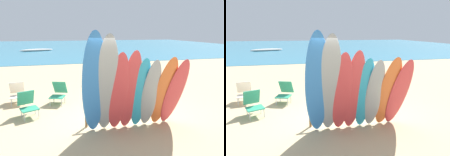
{
  "view_description": "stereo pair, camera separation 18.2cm",
  "coord_description": "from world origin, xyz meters",
  "views": [
    {
      "loc": [
        -1.79,
        -5.24,
        2.65
      ],
      "look_at": [
        0.0,
        1.96,
        0.9
      ],
      "focal_mm": 32.36,
      "sensor_mm": 36.0,
      "label": 1
    },
    {
      "loc": [
        -1.61,
        -5.28,
        2.65
      ],
      "look_at": [
        0.0,
        1.96,
        0.9
      ],
      "focal_mm": 32.36,
      "sensor_mm": 36.0,
      "label": 2
    }
  ],
  "objects": [
    {
      "name": "surfboard_red_3",
      "position": [
        -0.15,
        -0.56,
        1.11
      ],
      "size": [
        0.57,
        0.78,
        2.23
      ],
      "primitive_type": "ellipsoid",
      "rotation": [
        0.3,
        0.0,
        0.06
      ],
      "color": "#D13D42",
      "rests_on": "ground"
    },
    {
      "name": "surfboard_grey_5",
      "position": [
        0.41,
        -0.57,
        1.0
      ],
      "size": [
        0.52,
        0.82,
        2.0
      ],
      "primitive_type": "ellipsoid",
      "rotation": [
        0.35,
        0.0,
        -0.06
      ],
      "color": "#999EA3",
      "rests_on": "ground"
    },
    {
      "name": "ocean_water",
      "position": [
        0.0,
        31.21,
        0.01
      ],
      "size": [
        60.0,
        40.0,
        0.02
      ],
      "primitive_type": "cube",
      "color": "teal",
      "rests_on": "ground"
    },
    {
      "name": "beach_chair_red",
      "position": [
        -1.98,
        2.22,
        0.43
      ],
      "size": [
        0.7,
        0.83,
        0.81
      ],
      "rotation": [
        0.0,
        0.0,
        -0.31
      ],
      "color": "#B7B7BC",
      "rests_on": "ground"
    },
    {
      "name": "surfboard_red_7",
      "position": [
        1.1,
        -0.6,
        1.0
      ],
      "size": [
        0.63,
        0.91,
        1.99
      ],
      "primitive_type": "ellipsoid",
      "rotation": [
        0.38,
        0.0,
        0.1
      ],
      "color": "#D13D42",
      "rests_on": "ground"
    },
    {
      "name": "surfboard_rack",
      "position": [
        0.0,
        0.0,
        0.46
      ],
      "size": [
        2.58,
        0.07,
        0.59
      ],
      "color": "brown",
      "rests_on": "ground"
    },
    {
      "name": "beach_chair_striped",
      "position": [
        -3.49,
        2.59,
        0.42
      ],
      "size": [
        0.62,
        0.82,
        0.79
      ],
      "rotation": [
        0.0,
        0.0,
        0.16
      ],
      "color": "#B7B7BC",
      "rests_on": "ground"
    },
    {
      "name": "distant_boat",
      "position": [
        -5.0,
        23.18,
        0.15
      ],
      "size": [
        4.22,
        1.74,
        0.33
      ],
      "color": "silver",
      "rests_on": "ground"
    },
    {
      "name": "beachgoer_midbeach",
      "position": [
        0.8,
        6.66,
        1.0
      ],
      "size": [
        0.66,
        0.28,
        1.73
      ],
      "rotation": [
        0.0,
        0.0,
        3.14
      ],
      "color": "tan",
      "rests_on": "ground"
    },
    {
      "name": "surfboard_blue_0",
      "position": [
        -1.09,
        -0.64,
        1.34
      ],
      "size": [
        0.61,
        0.95,
        2.68
      ],
      "primitive_type": "ellipsoid",
      "rotation": [
        0.32,
        0.0,
        -0.03
      ],
      "color": "#337AD1",
      "rests_on": "ground"
    },
    {
      "name": "surfboard_orange_6",
      "position": [
        0.78,
        -0.6,
        1.03
      ],
      "size": [
        0.59,
        0.87,
        2.06
      ],
      "primitive_type": "ellipsoid",
      "rotation": [
        0.37,
        0.0,
        0.04
      ],
      "color": "orange",
      "rests_on": "ground"
    },
    {
      "name": "surfboard_teal_4",
      "position": [
        0.15,
        -0.53,
        1.02
      ],
      "size": [
        0.47,
        0.71,
        2.03
      ],
      "primitive_type": "ellipsoid",
      "rotation": [
        0.31,
        0.0,
        -0.01
      ],
      "color": "#289EC6",
      "rests_on": "ground"
    },
    {
      "name": "surfboard_red_2",
      "position": [
        -0.47,
        -0.58,
        1.1
      ],
      "size": [
        0.52,
        0.8,
        2.2
      ],
      "primitive_type": "ellipsoid",
      "rotation": [
        0.32,
        0.0,
        0.0
      ],
      "color": "#D13D42",
      "rests_on": "ground"
    },
    {
      "name": "ground",
      "position": [
        0.0,
        14.0,
        0.0
      ],
      "size": [
        60.0,
        60.0,
        0.0
      ],
      "primitive_type": "plane",
      "color": "tan"
    },
    {
      "name": "beachgoer_near_rack",
      "position": [
        0.11,
        2.19,
        1.0
      ],
      "size": [
        0.59,
        0.41,
        1.74
      ],
      "rotation": [
        0.0,
        0.0,
        0.51
      ],
      "color": "tan",
      "rests_on": "ground"
    },
    {
      "name": "surfboard_grey_1",
      "position": [
        -0.78,
        -0.64,
        1.31
      ],
      "size": [
        0.6,
        0.99,
        2.61
      ],
      "primitive_type": "ellipsoid",
      "rotation": [
        0.33,
        0.0,
        -0.04
      ],
      "color": "#999EA3",
      "rests_on": "ground"
    },
    {
      "name": "beach_chair_blue",
      "position": [
        -2.93,
        1.2,
        0.43
      ],
      "size": [
        0.73,
        0.84,
        0.81
      ],
      "rotation": [
        0.0,
        0.0,
        0.4
      ],
      "color": "#B7B7BC",
      "rests_on": "ground"
    }
  ]
}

